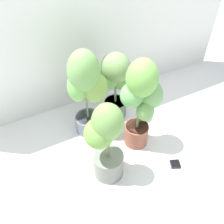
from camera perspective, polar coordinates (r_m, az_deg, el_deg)
ground_plane at (r=2.23m, az=5.61°, el=-8.52°), size 8.00×8.00×0.00m
mylar_back_wall at (r=2.26m, az=-4.92°, el=24.01°), size 3.20×0.01×2.00m
potted_plant_center at (r=1.91m, az=6.91°, el=3.06°), size 0.41×0.32×0.88m
potted_plant_front_left at (r=1.75m, az=-1.54°, el=-7.04°), size 0.36×0.33×0.75m
potted_plant_back_center at (r=2.25m, az=0.85°, el=7.43°), size 0.37×0.37×0.71m
potted_plant_back_left at (r=2.05m, az=-6.14°, el=5.56°), size 0.37×0.27×0.86m
hygrometer_box at (r=2.17m, az=14.77°, el=-11.87°), size 0.11×0.11×0.03m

